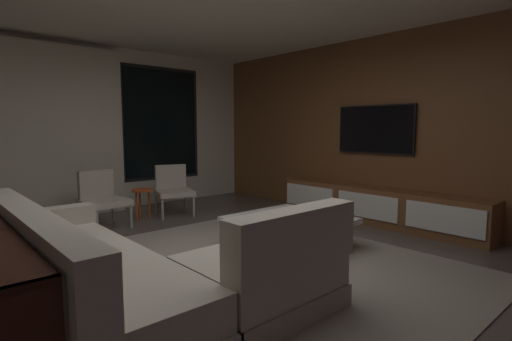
{
  "coord_description": "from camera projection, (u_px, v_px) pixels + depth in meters",
  "views": [
    {
      "loc": [
        -2.15,
        -2.81,
        1.36
      ],
      "look_at": [
        1.21,
        0.92,
        0.81
      ],
      "focal_mm": 27.14,
      "sensor_mm": 36.0,
      "label": 1
    }
  ],
  "objects": [
    {
      "name": "media_wall",
      "position": [
        395.0,
        129.0,
        5.54
      ],
      "size": [
        0.12,
        7.8,
        2.7
      ],
      "color": "brown",
      "rests_on": "floor"
    },
    {
      "name": "accent_chair_by_curtain",
      "position": [
        102.0,
        196.0,
        5.31
      ],
      "size": [
        0.6,
        0.61,
        0.78
      ],
      "color": "#B2ADA0",
      "rests_on": "floor"
    },
    {
      "name": "area_rug",
      "position": [
        261.0,
        267.0,
        3.81
      ],
      "size": [
        3.2,
        3.8,
        0.01
      ],
      "primitive_type": "cube",
      "color": "gray",
      "rests_on": "floor"
    },
    {
      "name": "sectional_couch",
      "position": [
        132.0,
        275.0,
        2.83
      ],
      "size": [
        1.98,
        2.5,
        0.82
      ],
      "color": "#A49C8C",
      "rests_on": "floor"
    },
    {
      "name": "back_wall_with_window",
      "position": [
        83.0,
        130.0,
        6.14
      ],
      "size": [
        6.6,
        0.3,
        2.7
      ],
      "color": "silver",
      "rests_on": "floor"
    },
    {
      "name": "side_stool",
      "position": [
        142.0,
        195.0,
        5.77
      ],
      "size": [
        0.32,
        0.32,
        0.46
      ],
      "color": "#BF4C1E",
      "rests_on": "floor"
    },
    {
      "name": "floor",
      "position": [
        226.0,
        273.0,
        3.65
      ],
      "size": [
        9.2,
        9.2,
        0.0
      ],
      "primitive_type": "plane",
      "color": "#564C44"
    },
    {
      "name": "book_stack_on_coffee_table",
      "position": [
        293.0,
        218.0,
        4.21
      ],
      "size": [
        0.3,
        0.18,
        0.05
      ],
      "color": "slate",
      "rests_on": "coffee_table"
    },
    {
      "name": "media_console",
      "position": [
        378.0,
        207.0,
        5.51
      ],
      "size": [
        0.46,
        3.1,
        0.52
      ],
      "color": "brown",
      "rests_on": "floor"
    },
    {
      "name": "coffee_table",
      "position": [
        289.0,
        232.0,
        4.38
      ],
      "size": [
        1.16,
        1.16,
        0.36
      ],
      "color": "#381911",
      "rests_on": "floor"
    },
    {
      "name": "mounted_tv",
      "position": [
        375.0,
        129.0,
        5.66
      ],
      "size": [
        0.05,
        1.21,
        0.7
      ],
      "color": "black"
    },
    {
      "name": "accent_chair_near_window",
      "position": [
        173.0,
        187.0,
        6.14
      ],
      "size": [
        0.68,
        0.69,
        0.78
      ],
      "color": "#B2ADA0",
      "rests_on": "floor"
    }
  ]
}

